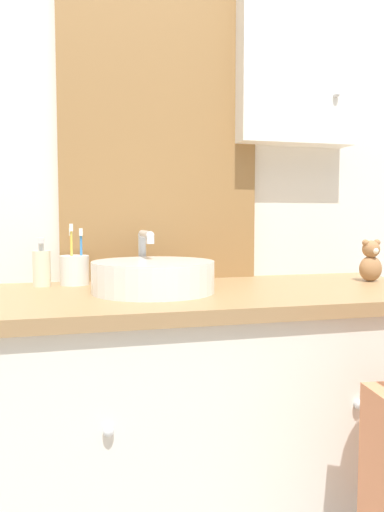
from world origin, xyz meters
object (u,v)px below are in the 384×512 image
Objects in this scene: teddy_bear at (371,262)px; sink_basin at (153,275)px; soap_dispenser at (42,267)px; toothbrush_holder at (75,269)px.

sink_basin is at bearing -175.88° from teddy_bear.
teddy_bear is at bearing -7.92° from soap_dispenser.
soap_dispenser is at bearing 172.08° from teddy_bear.
sink_basin is 0.29m from toothbrush_holder.
sink_basin is 2.68× the size of soap_dispenser.
toothbrush_holder reaches higher than soap_dispenser.
soap_dispenser is at bearing -172.20° from toothbrush_holder.
soap_dispenser is (-0.09, -0.01, 0.01)m from toothbrush_holder.
soap_dispenser is 1.01m from teddy_bear.
soap_dispenser is at bearing 147.44° from sink_basin.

